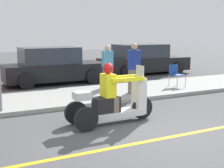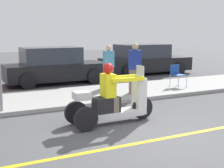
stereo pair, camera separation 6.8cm
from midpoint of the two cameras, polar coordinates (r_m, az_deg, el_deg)
ground_plane at (r=6.68m, az=9.32°, el=-9.77°), size 60.00×60.00×0.00m
lane_stripe at (r=6.42m, az=5.83°, el=-10.47°), size 24.00×0.12×0.01m
sidewalk_strip at (r=10.58m, az=-5.59°, el=-2.13°), size 28.00×2.80×0.12m
motorcycle_trike at (r=7.51m, az=-0.19°, el=-3.27°), size 2.23×0.74×1.47m
spectator_with_child at (r=11.61m, az=-0.99°, el=3.07°), size 0.39×0.24×1.58m
spectator_far_back at (r=10.55m, az=3.86°, el=2.67°), size 0.46×0.35×1.69m
folding_chair_curbside at (r=12.18m, az=11.39°, el=1.96°), size 0.51×0.51×0.82m
parked_car_lot_right at (r=16.39m, az=5.56°, el=4.39°), size 4.75×1.95×1.55m
parked_car_lot_far at (r=13.54m, az=-10.86°, el=3.16°), size 4.29×1.98×1.55m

